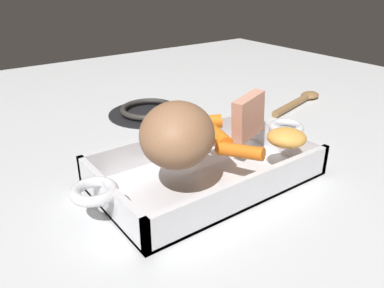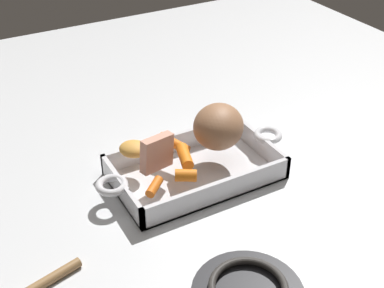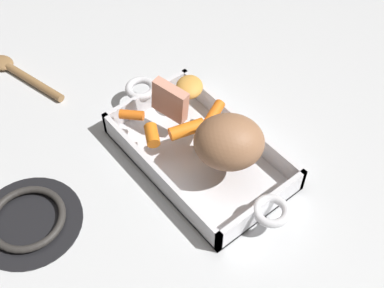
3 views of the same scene
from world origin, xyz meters
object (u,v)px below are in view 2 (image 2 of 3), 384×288
pork_roast (218,126)px  baby_carrot_southeast (154,187)px  baby_carrot_northeast (174,143)px  potato_corner (134,149)px  baby_carrot_center_left (185,156)px  baby_carrot_long (186,175)px  roast_slice_thick (156,152)px  roasting_dish (195,170)px

pork_roast → baby_carrot_southeast: pork_roast is taller
baby_carrot_northeast → potato_corner: (0.08, -0.01, 0.00)m
baby_carrot_center_left → baby_carrot_long: bearing=63.4°
roast_slice_thick → pork_roast: bearing=-176.5°
baby_carrot_southeast → baby_carrot_northeast: baby_carrot_northeast is taller
baby_carrot_center_left → roast_slice_thick: bearing=-10.1°
roast_slice_thick → potato_corner: bearing=-69.7°
roast_slice_thick → potato_corner: (0.02, -0.06, -0.02)m
baby_carrot_center_left → potato_corner: (0.08, -0.07, 0.00)m
baby_carrot_northeast → baby_carrot_long: size_ratio=1.75×
roasting_dish → baby_carrot_center_left: size_ratio=6.66×
roast_slice_thick → baby_carrot_southeast: bearing=60.9°
baby_carrot_center_left → potato_corner: size_ratio=1.05×
baby_carrot_long → pork_roast: bearing=-147.3°
pork_roast → baby_carrot_center_left: bearing=12.1°
roast_slice_thick → baby_carrot_long: roast_slice_thick is taller
roasting_dish → baby_carrot_center_left: baby_carrot_center_left is taller
pork_roast → baby_carrot_long: size_ratio=2.90×
pork_roast → baby_carrot_northeast: 0.10m
roasting_dish → pork_roast: pork_roast is taller
roasting_dish → baby_carrot_long: bearing=48.5°
roast_slice_thick → baby_carrot_southeast: (0.04, 0.06, -0.03)m
roast_slice_thick → baby_carrot_southeast: size_ratio=1.56×
baby_carrot_long → baby_carrot_northeast: bearing=-106.2°
roasting_dish → pork_roast: 0.10m
roasting_dish → baby_carrot_center_left: 0.06m
roast_slice_thick → potato_corner: 0.07m
pork_roast → baby_carrot_southeast: bearing=22.1°
roast_slice_thick → roasting_dish: bearing=177.9°
roasting_dish → baby_carrot_long: baby_carrot_long is taller
baby_carrot_southeast → baby_carrot_center_left: baby_carrot_center_left is taller
pork_roast → baby_carrot_center_left: pork_roast is taller
potato_corner → roasting_dish: bearing=149.6°
roasting_dish → baby_carrot_southeast: (0.12, 0.06, 0.04)m
roasting_dish → roast_slice_thick: size_ratio=6.12×
pork_roast → potato_corner: (0.17, -0.05, -0.03)m
baby_carrot_northeast → baby_carrot_long: bearing=73.8°
baby_carrot_southeast → pork_roast: bearing=-157.9°
baby_carrot_southeast → potato_corner: (-0.01, -0.12, 0.01)m
baby_carrot_northeast → baby_carrot_long: 0.11m
roast_slice_thick → baby_carrot_southeast: roast_slice_thick is taller
baby_carrot_long → baby_carrot_center_left: size_ratio=0.64×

